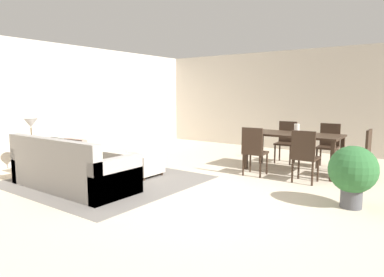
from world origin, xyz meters
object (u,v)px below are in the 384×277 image
Objects in this scene: dining_table at (293,138)px; dining_chair_head_east at (362,152)px; vase_centerpiece at (297,129)px; dining_chair_near_left at (254,149)px; couch at (71,171)px; book_on_ottoman at (136,152)px; dining_chair_near_right at (305,154)px; table_lamp at (31,124)px; dining_chair_far_right at (329,143)px; potted_plant at (353,172)px; ottoman_table at (134,162)px; dining_chair_far_left at (286,139)px; side_table at (33,152)px.

dining_chair_head_east reaches higher than dining_table.
dining_chair_near_left is at bearing -122.35° from vase_centerpiece.
book_on_ottoman is at bearing 82.08° from couch.
dining_chair_near_right is 1.00× the size of dining_chair_head_east.
table_lamp is 2.04m from book_on_ottoman.
vase_centerpiece is (3.97, 3.20, -0.12)m from table_lamp.
dining_chair_far_right is 0.95m from vase_centerpiece.
dining_chair_far_right is at bearing 54.20° from couch.
dining_table is 1.95× the size of dining_chair_far_right.
table_lamp is 5.55m from potted_plant.
vase_centerpiece reaches higher than dining_table.
dining_chair_near_left is at bearing 155.12° from potted_plant.
vase_centerpiece is (-0.42, 0.79, 0.34)m from dining_chair_near_right.
dining_chair_near_right is 1.58m from dining_chair_far_right.
ottoman_table is 4.20× the size of book_on_ottoman.
ottoman_table is 4.16m from dining_chair_head_east.
table_lamp is 5.31m from dining_chair_far_left.
book_on_ottoman is (-2.80, -2.83, -0.08)m from dining_chair_far_right.
dining_chair_near_right is at bearing 28.79° from table_lamp.
dining_chair_near_right is at bearing 40.65° from couch.
potted_plant is (1.87, -0.87, -0.02)m from dining_chair_near_left.
table_lamp is at bearing -137.76° from dining_chair_far_right.
dining_chair_far_left is at bearing 126.61° from potted_plant.
dining_chair_near_right is at bearing -58.58° from dining_table.
couch is at bearing -5.78° from side_table.
dining_chair_near_left is 2.22m from book_on_ottoman.
potted_plant is at bearing -69.45° from dining_chair_far_right.
vase_centerpiece is at bearing 38.91° from table_lamp.
book_on_ottoman is at bearing -139.27° from vase_centerpiece.
side_table is 0.61× the size of dining_chair_near_right.
vase_centerpiece reaches higher than dining_chair_near_left.
dining_chair_near_left is 0.94m from dining_chair_near_right.
dining_chair_near_right is 1.82m from dining_chair_far_left.
dining_chair_far_left is at bearing 118.33° from dining_table.
table_lamp is at bearing -131.07° from dining_chair_far_left.
dining_chair_far_right is (4.39, 3.98, -0.45)m from table_lamp.
dining_chair_head_east is at bearing 41.58° from couch.
couch is at bearing -139.35° from dining_chair_near_right.
dining_chair_near_right reaches higher than couch.
table_lamp reaches higher than potted_plant.
dining_chair_head_east is at bearing 24.97° from dining_chair_near_left.
ottoman_table is 1.29× the size of potted_plant.
potted_plant is at bearing 15.92° from side_table.
table_lamp is (-1.41, 0.14, 0.68)m from couch.
couch is 2.42× the size of dining_chair_far_left.
ottoman_table is at bearing -147.56° from dining_chair_near_left.
book_on_ottoman is 0.31× the size of potted_plant.
dining_chair_far_left is at bearing 88.98° from dining_chair_near_left.
dining_chair_head_east is 4.81× the size of vase_centerpiece.
dining_table is at bearing 53.08° from couch.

